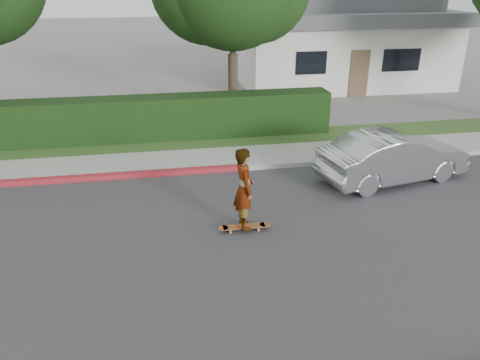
% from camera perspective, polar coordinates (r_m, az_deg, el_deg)
% --- Properties ---
extents(ground, '(120.00, 120.00, 0.00)m').
position_cam_1_polar(ground, '(9.71, -0.92, -8.27)').
color(ground, slate).
rests_on(ground, ground).
extents(road, '(60.00, 8.00, 0.01)m').
position_cam_1_polar(road, '(9.71, -0.92, -8.25)').
color(road, '#2D2D30').
rests_on(road, ground).
extents(curb_far, '(60.00, 0.20, 0.15)m').
position_cam_1_polar(curb_far, '(13.31, -3.77, 1.25)').
color(curb_far, '#9E9E99').
rests_on(curb_far, ground).
extents(curb_red_section, '(12.00, 0.21, 0.15)m').
position_cam_1_polar(curb_red_section, '(13.75, -24.93, -0.25)').
color(curb_red_section, maroon).
rests_on(curb_red_section, ground).
extents(sidewalk_far, '(60.00, 1.60, 0.12)m').
position_cam_1_polar(sidewalk_far, '(14.15, -4.19, 2.56)').
color(sidewalk_far, gray).
rests_on(sidewalk_far, ground).
extents(planting_strip, '(60.00, 1.60, 0.10)m').
position_cam_1_polar(planting_strip, '(15.65, -4.83, 4.59)').
color(planting_strip, '#2D4C1E').
rests_on(planting_strip, ground).
extents(hedge, '(15.00, 1.00, 1.50)m').
position_cam_1_polar(hedge, '(16.05, -15.93, 6.87)').
color(hedge, black).
rests_on(hedge, ground).
extents(house, '(10.60, 8.60, 4.30)m').
position_cam_1_polar(house, '(26.04, 11.34, 16.51)').
color(house, beige).
rests_on(house, ground).
extents(skateboard, '(1.15, 0.25, 0.11)m').
position_cam_1_polar(skateboard, '(10.27, 0.49, -5.71)').
color(skateboard, '#C86A37').
rests_on(skateboard, ground).
extents(skateboarder, '(0.47, 0.68, 1.80)m').
position_cam_1_polar(skateboarder, '(9.85, 0.51, -1.05)').
color(skateboarder, white).
rests_on(skateboarder, skateboard).
extents(car_silver, '(4.32, 2.25, 1.36)m').
position_cam_1_polar(car_silver, '(13.21, 18.18, 2.70)').
color(car_silver, '#ABADB2').
rests_on(car_silver, ground).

